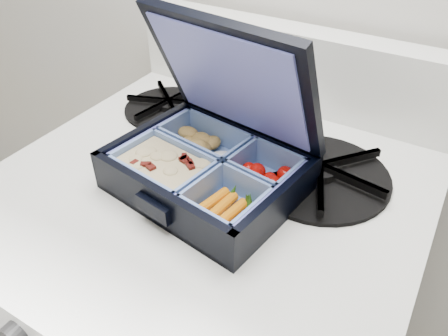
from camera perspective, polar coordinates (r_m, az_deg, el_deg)
The scene contains 4 objects.
bento_box at distance 0.57m, azimuth -2.28°, elevation -0.51°, with size 0.23×0.18×0.06m, color black, non-canonical shape.
burner_grate at distance 0.61m, azimuth 12.35°, elevation -0.17°, with size 0.20×0.20×0.03m, color black.
burner_grate_rear at distance 0.77m, azimuth -7.18°, elevation 8.17°, with size 0.15×0.15×0.02m, color black.
fork at distance 0.68m, azimuth 5.29°, elevation 3.57°, with size 0.02×0.17×0.01m, color silver, non-canonical shape.
Camera 1 is at (-0.34, 1.29, 1.24)m, focal length 35.00 mm.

